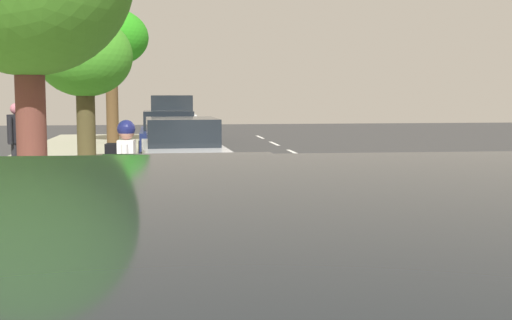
{
  "coord_description": "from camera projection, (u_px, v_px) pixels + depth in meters",
  "views": [
    {
      "loc": [
        1.49,
        12.11,
        2.07
      ],
      "look_at": [
        0.26,
        3.07,
        1.17
      ],
      "focal_mm": 47.52,
      "sensor_mm": 36.0,
      "label": 1
    }
  ],
  "objects": [
    {
      "name": "parked_sedan_dark_blue_second",
      "position": [
        168.0,
        135.0,
        21.71
      ],
      "size": [
        1.89,
        4.43,
        1.52
      ],
      "color": "navy",
      "rests_on": "ground"
    },
    {
      "name": "parked_suv_white_nearest",
      "position": [
        172.0,
        118.0,
        28.69
      ],
      "size": [
        1.97,
        4.7,
        1.99
      ],
      "color": "white",
      "rests_on": "ground"
    },
    {
      "name": "parked_sedan_grey_far",
      "position": [
        196.0,
        262.0,
        5.32
      ],
      "size": [
        1.9,
        4.43,
        1.52
      ],
      "color": "slate",
      "rests_on": "ground"
    },
    {
      "name": "parked_sedan_silver_mid",
      "position": [
        182.0,
        152.0,
        15.24
      ],
      "size": [
        1.97,
        4.47,
        1.52
      ],
      "color": "#B7BABF",
      "rests_on": "ground"
    },
    {
      "name": "curb_edge",
      "position": [
        119.0,
        207.0,
        12.03
      ],
      "size": [
        0.16,
        41.54,
        0.13
      ],
      "primitive_type": "cube",
      "color": "gray",
      "rests_on": "ground"
    },
    {
      "name": "street_tree_mid_block",
      "position": [
        85.0,
        59.0,
        17.13
      ],
      "size": [
        2.42,
        2.42,
        3.91
      ],
      "color": "#473E22",
      "rests_on": "sidewalk"
    },
    {
      "name": "lane_stripe_bike_edge",
      "position": [
        202.0,
        208.0,
        12.23
      ],
      "size": [
        0.12,
        41.54,
        0.01
      ],
      "primitive_type": "cube",
      "color": "white",
      "rests_on": "ground"
    },
    {
      "name": "bicycle_at_curb",
      "position": [
        140.0,
        216.0,
        9.35
      ],
      "size": [
        1.75,
        0.48,
        0.79
      ],
      "color": "black",
      "rests_on": "ground"
    },
    {
      "name": "lane_stripe_centre",
      "position": [
        393.0,
        197.0,
        13.51
      ],
      "size": [
        0.14,
        40.0,
        0.01
      ],
      "color": "white",
      "rests_on": "ground"
    },
    {
      "name": "street_tree_near_cyclist",
      "position": [
        111.0,
        40.0,
        25.89
      ],
      "size": [
        2.87,
        2.87,
        5.19
      ],
      "color": "brown",
      "rests_on": "sidewalk"
    },
    {
      "name": "ground",
      "position": [
        248.0,
        207.0,
        12.34
      ],
      "size": [
        66.46,
        66.46,
        0.0
      ],
      "primitive_type": "plane",
      "color": "#353535"
    },
    {
      "name": "cyclist_with_backpack",
      "position": [
        125.0,
        166.0,
        9.7
      ],
      "size": [
        0.43,
        0.62,
        1.7
      ],
      "color": "#C6B284",
      "rests_on": "ground"
    },
    {
      "name": "pedestrian_on_phone",
      "position": [
        17.0,
        138.0,
        14.68
      ],
      "size": [
        0.34,
        0.59,
        1.73
      ],
      "color": "black",
      "rests_on": "sidewalk"
    }
  ]
}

